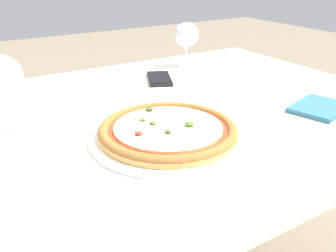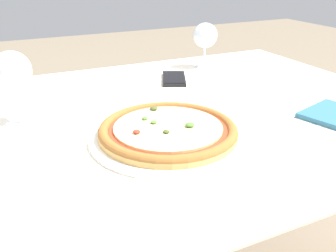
{
  "view_description": "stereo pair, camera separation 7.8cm",
  "coord_description": "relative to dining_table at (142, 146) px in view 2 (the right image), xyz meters",
  "views": [
    {
      "loc": [
        -0.36,
        -0.74,
        1.06
      ],
      "look_at": [
        0.01,
        -0.14,
        0.74
      ],
      "focal_mm": 40.0,
      "sensor_mm": 36.0,
      "label": 1
    },
    {
      "loc": [
        -0.3,
        -0.78,
        1.06
      ],
      "look_at": [
        0.01,
        -0.14,
        0.74
      ],
      "focal_mm": 40.0,
      "sensor_mm": 36.0,
      "label": 2
    }
  ],
  "objects": [
    {
      "name": "napkin_folded",
      "position": [
        0.42,
        -0.19,
        0.09
      ],
      "size": [
        0.17,
        0.15,
        0.01
      ],
      "color": "#2D607A",
      "rests_on": "dining_table"
    },
    {
      "name": "cell_phone",
      "position": [
        0.2,
        0.23,
        0.09
      ],
      "size": [
        0.12,
        0.16,
        0.01
      ],
      "color": "black",
      "rests_on": "dining_table"
    },
    {
      "name": "pizza_plate",
      "position": [
        0.01,
        -0.14,
        0.1
      ],
      "size": [
        0.33,
        0.33,
        0.04
      ],
      "color": "white",
      "rests_on": "dining_table"
    },
    {
      "name": "dining_table",
      "position": [
        0.0,
        0.0,
        0.0
      ],
      "size": [
        1.43,
        0.94,
        0.71
      ],
      "color": "brown",
      "rests_on": "ground_plane"
    },
    {
      "name": "wine_glass_far_right",
      "position": [
        -0.27,
        0.08,
        0.2
      ],
      "size": [
        0.08,
        0.08,
        0.17
      ],
      "color": "silver",
      "rests_on": "dining_table"
    },
    {
      "name": "wine_glass_far_left",
      "position": [
        0.37,
        0.33,
        0.19
      ],
      "size": [
        0.08,
        0.08,
        0.15
      ],
      "color": "silver",
      "rests_on": "dining_table"
    }
  ]
}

